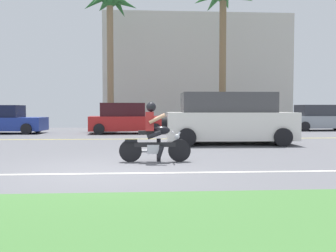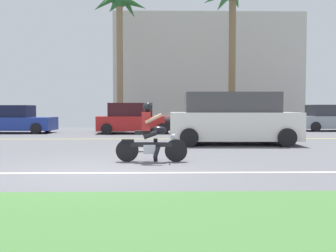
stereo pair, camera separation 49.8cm
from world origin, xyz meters
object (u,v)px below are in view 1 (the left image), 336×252
at_px(suv_nearby, 228,119).
at_px(palm_tree_2, 110,13).
at_px(motorcyclist, 154,137).
at_px(palm_tree_0, 223,7).
at_px(parked_car_2, 226,118).
at_px(parked_car_3, 320,118).
at_px(parked_car_1, 126,119).
at_px(parked_car_0, 0,120).

height_order(suv_nearby, palm_tree_2, palm_tree_2).
height_order(motorcyclist, palm_tree_0, palm_tree_0).
xyz_separation_m(parked_car_2, parked_car_3, (5.86, 0.61, -0.06)).
height_order(suv_nearby, parked_car_1, suv_nearby).
distance_m(suv_nearby, parked_car_3, 10.99).
bearing_deg(parked_car_3, palm_tree_0, 166.48).
relative_size(motorcyclist, parked_car_3, 0.43).
bearing_deg(motorcyclist, parked_car_1, 96.58).
bearing_deg(suv_nearby, parked_car_2, 77.67).
bearing_deg(parked_car_1, palm_tree_2, 105.50).
xyz_separation_m(motorcyclist, parked_car_0, (-7.85, 10.96, 0.08)).
xyz_separation_m(suv_nearby, parked_car_1, (-4.09, 6.05, -0.18)).
relative_size(parked_car_3, palm_tree_0, 0.44).
distance_m(suv_nearby, palm_tree_2, 13.12).
bearing_deg(parked_car_1, parked_car_2, 13.55).
xyz_separation_m(suv_nearby, palm_tree_2, (-5.23, 10.18, 6.42)).
relative_size(parked_car_0, parked_car_2, 1.07).
distance_m(suv_nearby, palm_tree_0, 11.69).
bearing_deg(suv_nearby, motorcyclist, -122.64).
bearing_deg(parked_car_1, parked_car_0, 176.40).
xyz_separation_m(motorcyclist, parked_car_1, (-1.22, 10.54, 0.13)).
bearing_deg(parked_car_1, motorcyclist, -83.42).
distance_m(suv_nearby, parked_car_0, 12.52).
distance_m(parked_car_0, parked_car_2, 12.38).
bearing_deg(palm_tree_0, parked_car_3, -13.52).
relative_size(suv_nearby, parked_car_1, 1.20).
distance_m(motorcyclist, parked_car_2, 12.74).
bearing_deg(motorcyclist, parked_car_2, 69.32).
xyz_separation_m(suv_nearby, parked_car_2, (1.62, 7.43, -0.15)).
bearing_deg(parked_car_1, palm_tree_0, 29.73).
bearing_deg(palm_tree_0, parked_car_2, -94.78).
bearing_deg(palm_tree_0, palm_tree_2, 173.79).
height_order(suv_nearby, parked_car_0, suv_nearby).
bearing_deg(parked_car_3, motorcyclist, -129.60).
height_order(motorcyclist, parked_car_2, parked_car_2).
bearing_deg(parked_car_2, palm_tree_0, 85.22).
distance_m(parked_car_2, palm_tree_0, 7.13).
height_order(parked_car_0, palm_tree_2, palm_tree_2).
bearing_deg(palm_tree_2, motorcyclist, -80.86).
xyz_separation_m(motorcyclist, palm_tree_0, (4.66, 13.90, 7.00)).
distance_m(parked_car_1, parked_car_3, 11.75).
bearing_deg(parked_car_0, palm_tree_2, 34.04).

